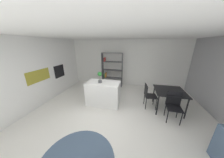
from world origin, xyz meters
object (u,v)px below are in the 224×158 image
object	(u,v)px
dining_chair_near	(174,104)
kitchen_island	(103,93)
potted_plant_on_island	(100,76)
built_in_oven	(59,71)
open_bookshelf	(111,70)
dining_table	(169,92)
dining_chair_island_side	(148,94)

from	to	relation	value
dining_chair_near	kitchen_island	bearing A→B (deg)	174.99
potted_plant_on_island	built_in_oven	bearing A→B (deg)	165.16
kitchen_island	dining_chair_near	world-z (taller)	kitchen_island
built_in_oven	open_bookshelf	world-z (taller)	open_bookshelf
potted_plant_on_island	dining_table	world-z (taller)	potted_plant_on_island
open_bookshelf	dining_table	bearing A→B (deg)	-34.94
kitchen_island	potted_plant_on_island	world-z (taller)	potted_plant_on_island
built_in_oven	dining_table	world-z (taller)	built_in_oven
built_in_oven	dining_table	bearing A→B (deg)	-4.39
dining_chair_island_side	potted_plant_on_island	bearing A→B (deg)	90.88
kitchen_island	dining_chair_near	size ratio (longest dim) A/B	1.40
dining_table	dining_chair_near	size ratio (longest dim) A/B	1.08
dining_chair_island_side	dining_table	bearing A→B (deg)	-95.27
potted_plant_on_island	dining_table	bearing A→B (deg)	5.25
dining_table	kitchen_island	bearing A→B (deg)	-176.02
potted_plant_on_island	dining_table	xyz separation A→B (m)	(2.52, 0.23, -0.50)
dining_chair_near	open_bookshelf	bearing A→B (deg)	141.26
dining_table	dining_chair_island_side	xyz separation A→B (m)	(-0.71, -0.01, -0.14)
dining_table	potted_plant_on_island	bearing A→B (deg)	-174.75
kitchen_island	dining_chair_near	xyz separation A→B (m)	(2.42, -0.35, 0.08)
built_in_oven	open_bookshelf	size ratio (longest dim) A/B	0.31
dining_chair_island_side	open_bookshelf	bearing A→B (deg)	39.83
dining_table	dining_chair_island_side	size ratio (longest dim) A/B	1.08
potted_plant_on_island	dining_chair_near	size ratio (longest dim) A/B	0.47
open_bookshelf	dining_chair_island_side	bearing A→B (deg)	-44.09
built_in_oven	potted_plant_on_island	xyz separation A→B (m)	(2.26, -0.60, 0.09)
kitchen_island	open_bookshelf	bearing A→B (deg)	94.39
built_in_oven	open_bookshelf	distance (m)	2.63
built_in_oven	kitchen_island	xyz separation A→B (m)	(2.36, -0.53, -0.64)
kitchen_island	dining_table	size ratio (longest dim) A/B	1.30
built_in_oven	potted_plant_on_island	distance (m)	2.34
open_bookshelf	dining_table	size ratio (longest dim) A/B	1.91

